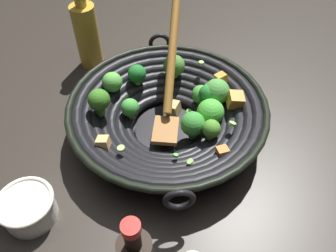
% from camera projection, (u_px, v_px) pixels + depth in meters
% --- Properties ---
extents(ground_plane, '(4.00, 4.00, 0.00)m').
position_uv_depth(ground_plane, '(167.00, 131.00, 0.74)').
color(ground_plane, '#28231E').
extents(wok, '(0.41, 0.41, 0.21)m').
position_uv_depth(wok, '(168.00, 113.00, 0.70)').
color(wok, black).
rests_on(wok, ground).
extents(cooking_oil_bottle, '(0.06, 0.06, 0.22)m').
position_uv_depth(cooking_oil_bottle, '(87.00, 34.00, 0.84)').
color(cooking_oil_bottle, gold).
rests_on(cooking_oil_bottle, ground).
extents(prep_bowl, '(0.10, 0.10, 0.05)m').
position_uv_depth(prep_bowl, '(28.00, 207.00, 0.59)').
color(prep_bowl, silver).
rests_on(prep_bowl, ground).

